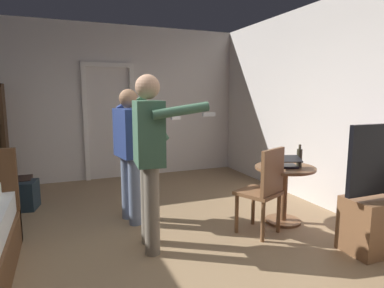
{
  "coord_description": "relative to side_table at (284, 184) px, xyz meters",
  "views": [
    {
      "loc": [
        -0.57,
        -2.8,
        1.57
      ],
      "look_at": [
        0.79,
        0.58,
        1.01
      ],
      "focal_mm": 30.67,
      "sensor_mm": 36.0,
      "label": 1
    }
  ],
  "objects": [
    {
      "name": "person_striped_shirt",
      "position": [
        -1.72,
        0.74,
        0.47
      ],
      "size": [
        0.76,
        0.62,
        1.63
      ],
      "color": "slate",
      "rests_on": "ground_plane"
    },
    {
      "name": "bottle_on_table",
      "position": [
        0.14,
        -0.08,
        0.34
      ],
      "size": [
        0.06,
        0.06,
        0.28
      ],
      "color": "#373223",
      "rests_on": "side_table"
    },
    {
      "name": "person_blue_shirt",
      "position": [
        -1.69,
        -0.06,
        0.55
      ],
      "size": [
        0.71,
        0.66,
        1.76
      ],
      "color": "gray",
      "rests_on": "ground_plane"
    },
    {
      "name": "wall_back",
      "position": [
        -1.93,
        3.08,
        0.93
      ],
      "size": [
        5.77,
        0.12,
        2.82
      ],
      "primitive_type": "cube",
      "color": "silver",
      "rests_on": "ground_plane"
    },
    {
      "name": "suitcase_small",
      "position": [
        -3.19,
        1.91,
        -0.28
      ],
      "size": [
        0.55,
        0.39,
        0.4
      ],
      "primitive_type": "cube",
      "rotation": [
        0.0,
        0.0,
        -0.02
      ],
      "color": "black",
      "rests_on": "ground_plane"
    },
    {
      "name": "laptop",
      "position": [
        -0.04,
        -0.04,
        0.27
      ],
      "size": [
        0.41,
        0.42,
        0.15
      ],
      "color": "black",
      "rests_on": "side_table"
    },
    {
      "name": "wall_right",
      "position": [
        0.9,
        -0.37,
        0.93
      ],
      "size": [
        0.12,
        7.02,
        2.82
      ],
      "primitive_type": "cube",
      "color": "silver",
      "rests_on": "ground_plane"
    },
    {
      "name": "doorway_frame",
      "position": [
        -1.65,
        3.0,
        0.74
      ],
      "size": [
        0.93,
        0.08,
        2.13
      ],
      "color": "white",
      "rests_on": "ground_plane"
    },
    {
      "name": "wooden_chair",
      "position": [
        -0.44,
        -0.21,
        0.07
      ],
      "size": [
        0.56,
        0.56,
        0.99
      ],
      "color": "brown",
      "rests_on": "ground_plane"
    },
    {
      "name": "side_table",
      "position": [
        0.0,
        0.0,
        0.0
      ],
      "size": [
        0.72,
        0.72,
        0.7
      ],
      "color": "brown",
      "rests_on": "ground_plane"
    },
    {
      "name": "suitcase_dark",
      "position": [
        -3.15,
        1.75,
        -0.28
      ],
      "size": [
        0.66,
        0.46,
        0.39
      ],
      "primitive_type": "cube",
      "rotation": [
        0.0,
        0.0,
        -0.22
      ],
      "color": "#1E2D38",
      "rests_on": "ground_plane"
    },
    {
      "name": "ground_plane",
      "position": [
        -1.93,
        -0.37,
        -0.48
      ],
      "size": [
        7.46,
        7.46,
        0.0
      ],
      "primitive_type": "plane",
      "color": "#997A56"
    }
  ]
}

